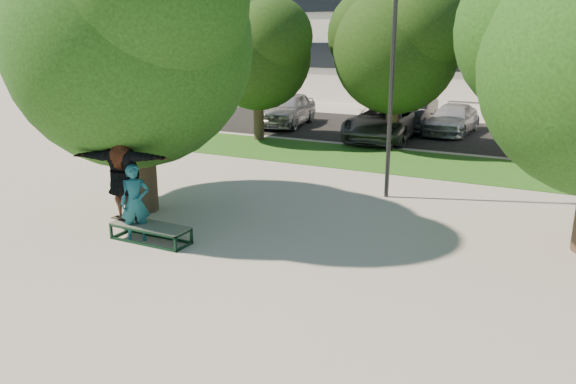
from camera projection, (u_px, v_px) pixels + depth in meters
The scene contains 15 objects.
ground at pixel (267, 250), 11.67m from camera, with size 120.00×120.00×0.00m, color gray.
grass_strip at pixel (426, 164), 19.37m from camera, with size 30.00×4.00×0.02m, color #224E16.
asphalt_strip at pixel (438, 133), 25.39m from camera, with size 40.00×8.00×0.01m, color black.
tree_left at pixel (129, 30), 13.28m from camera, with size 6.96×5.95×7.12m.
bg_tree_left at pixel (257, 49), 23.02m from camera, with size 5.28×4.51×5.77m.
bg_tree_mid at pixel (395, 43), 21.40m from camera, with size 5.76×4.92×6.24m.
bg_tree_right at pixel (550, 60), 18.70m from camera, with size 5.04×4.31×5.43m.
lamppost at pixel (392, 81), 14.66m from camera, with size 0.25×0.15×6.11m.
grind_box at pixel (151, 233), 12.14m from camera, with size 1.80×0.60×0.38m.
skater_rig at pixel (124, 178), 12.11m from camera, with size 2.25×1.17×1.85m.
bystander at pixel (135, 203), 12.04m from camera, with size 0.62×0.41×1.70m, color #1A5B65.
car_silver_a at pixel (287, 109), 27.37m from camera, with size 1.91×4.74×1.61m, color #B7B7BC.
car_dark at pixel (411, 112), 26.22m from camera, with size 1.73×4.95×1.63m, color black.
car_grey at pixel (384, 121), 23.82m from camera, with size 2.52×5.47×1.52m, color #57575C.
car_silver_b at pixel (452, 119), 25.28m from camera, with size 1.78×4.38×1.27m, color silver.
Camera 1 is at (5.34, -9.51, 4.34)m, focal length 35.00 mm.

